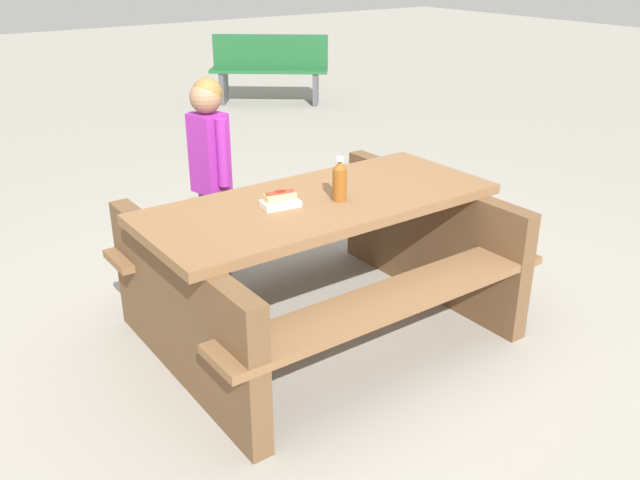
{
  "coord_description": "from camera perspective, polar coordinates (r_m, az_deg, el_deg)",
  "views": [
    {
      "loc": [
        1.84,
        2.58,
        1.91
      ],
      "look_at": [
        0.0,
        0.0,
        0.52
      ],
      "focal_mm": 38.05,
      "sensor_mm": 36.0,
      "label": 1
    }
  ],
  "objects": [
    {
      "name": "park_bench_near",
      "position": [
        9.08,
        -4.26,
        14.27
      ],
      "size": [
        1.43,
        1.24,
        0.85
      ],
      "color": "#1E592D",
      "rests_on": "ground"
    },
    {
      "name": "soda_bottle",
      "position": [
        3.32,
        1.66,
        5.01
      ],
      "size": [
        0.07,
        0.07,
        0.22
      ],
      "color": "brown",
      "rests_on": "picnic_table"
    },
    {
      "name": "hotdog_tray",
      "position": [
        3.27,
        -3.36,
        3.35
      ],
      "size": [
        0.2,
        0.14,
        0.08
      ],
      "color": "white",
      "rests_on": "picnic_table"
    },
    {
      "name": "ground_plane",
      "position": [
        3.7,
        0.0,
        -7.47
      ],
      "size": [
        30.0,
        30.0,
        0.0
      ],
      "primitive_type": "plane",
      "color": "gray",
      "rests_on": "ground"
    },
    {
      "name": "child_in_coat",
      "position": [
        4.06,
        -9.26,
        7.18
      ],
      "size": [
        0.21,
        0.3,
        1.22
      ],
      "color": "brown",
      "rests_on": "ground"
    },
    {
      "name": "picnic_table",
      "position": [
        3.49,
        0.0,
        -1.21
      ],
      "size": [
        1.81,
        1.41,
        0.75
      ],
      "color": "brown",
      "rests_on": "ground"
    }
  ]
}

